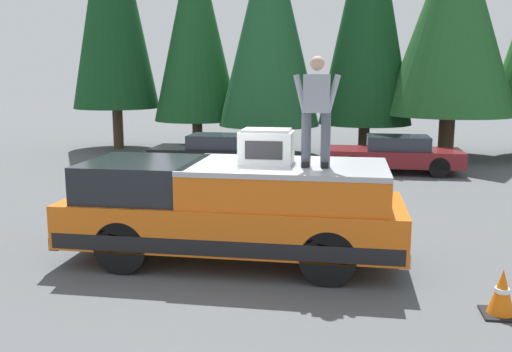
% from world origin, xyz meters
% --- Properties ---
extents(ground_plane, '(90.00, 90.00, 0.00)m').
position_xyz_m(ground_plane, '(0.00, 0.00, 0.00)').
color(ground_plane, '#4C4F51').
extents(pickup_truck, '(2.01, 5.54, 1.65)m').
position_xyz_m(pickup_truck, '(0.04, -0.27, 0.87)').
color(pickup_truck, orange).
rests_on(pickup_truck, ground).
extents(compressor_unit, '(0.65, 0.84, 0.56)m').
position_xyz_m(compressor_unit, '(0.04, -0.82, 1.93)').
color(compressor_unit, silver).
rests_on(compressor_unit, pickup_truck).
extents(person_on_truck_bed, '(0.29, 0.72, 1.69)m').
position_xyz_m(person_on_truck_bed, '(-0.13, -1.61, 2.55)').
color(person_on_truck_bed, '#4C515B').
rests_on(person_on_truck_bed, pickup_truck).
extents(parked_car_maroon, '(1.64, 4.10, 1.16)m').
position_xyz_m(parked_car_maroon, '(9.10, -3.57, 0.58)').
color(parked_car_maroon, maroon).
rests_on(parked_car_maroon, ground).
extents(parked_car_black, '(1.64, 4.10, 1.16)m').
position_xyz_m(parked_car_black, '(8.57, 2.01, 0.58)').
color(parked_car_black, black).
rests_on(parked_car_black, ground).
extents(traffic_cone, '(0.47, 0.47, 0.62)m').
position_xyz_m(traffic_cone, '(-1.54, -4.12, 0.29)').
color(traffic_cone, black).
rests_on(traffic_cone, ground).
extents(conifer_left, '(4.67, 4.67, 8.68)m').
position_xyz_m(conifer_left, '(12.69, -5.69, 5.11)').
color(conifer_left, '#4C3826').
rests_on(conifer_left, ground).
extents(conifer_center_left, '(3.54, 3.54, 10.00)m').
position_xyz_m(conifer_center_left, '(13.26, -2.72, 5.57)').
color(conifer_center_left, '#4C3826').
rests_on(conifer_center_left, ground).
extents(conifer_center_right, '(3.81, 3.81, 8.83)m').
position_xyz_m(conifer_center_right, '(12.48, 0.88, 4.96)').
color(conifer_center_right, '#4C3826').
rests_on(conifer_center_right, ground).
extents(conifer_right, '(3.39, 3.39, 8.76)m').
position_xyz_m(conifer_right, '(13.28, 3.94, 4.97)').
color(conifer_right, '#4C3826').
rests_on(conifer_right, ground).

